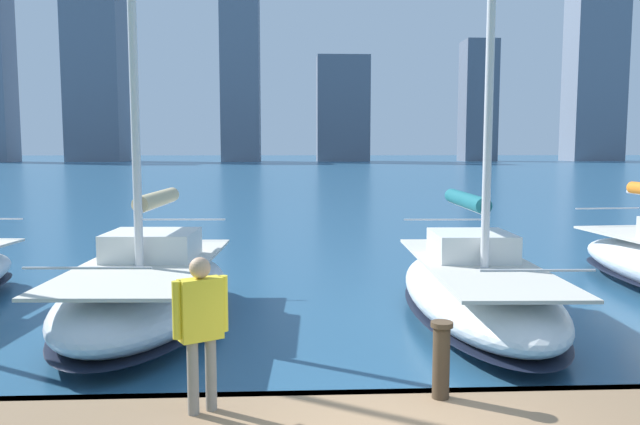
% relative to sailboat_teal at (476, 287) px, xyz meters
% --- Properties ---
extents(city_skyline, '(173.72, 15.18, 50.70)m').
position_rel_sailboat_teal_xyz_m(city_skyline, '(9.83, -153.91, 21.52)').
color(city_skyline, slate).
rests_on(city_skyline, ground).
extents(sailboat_teal, '(2.87, 7.32, 11.56)m').
position_rel_sailboat_teal_xyz_m(sailboat_teal, '(0.00, 0.00, 0.00)').
color(sailboat_teal, white).
rests_on(sailboat_teal, ground).
extents(sailboat_tan, '(3.24, 6.99, 11.36)m').
position_rel_sailboat_teal_xyz_m(sailboat_tan, '(6.56, -0.09, 0.01)').
color(sailboat_tan, silver).
rests_on(sailboat_tan, ground).
extents(person_yellow_shirt, '(0.57, 0.40, 1.74)m').
position_rel_sailboat_teal_xyz_m(person_yellow_shirt, '(4.72, 5.51, 0.93)').
color(person_yellow_shirt, gray).
rests_on(person_yellow_shirt, dock_pier).
extents(mooring_post, '(0.26, 0.26, 0.91)m').
position_rel_sailboat_teal_xyz_m(mooring_post, '(1.99, 5.25, 0.36)').
color(mooring_post, '#423323').
rests_on(mooring_post, dock_pier).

